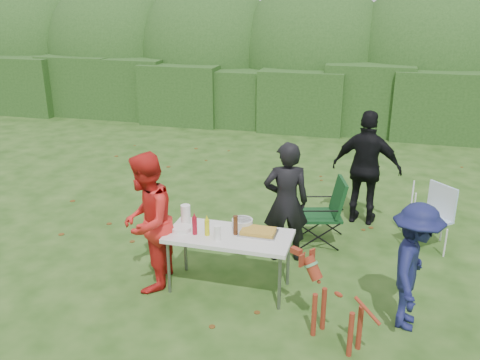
% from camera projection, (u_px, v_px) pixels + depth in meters
% --- Properties ---
extents(ground, '(80.00, 80.00, 0.00)m').
position_uv_depth(ground, '(209.00, 272.00, 6.68)').
color(ground, '#1E4211').
extents(hedge_row, '(22.00, 1.40, 1.70)m').
position_uv_depth(hedge_row, '(303.00, 98.00, 13.65)').
color(hedge_row, '#23471C').
rests_on(hedge_row, ground).
extents(shrub_backdrop, '(20.00, 2.60, 3.20)m').
position_uv_depth(shrub_backdrop, '(312.00, 62.00, 14.84)').
color(shrub_backdrop, '#3D6628').
rests_on(shrub_backdrop, ground).
extents(folding_table, '(1.50, 0.70, 0.74)m').
position_uv_depth(folding_table, '(229.00, 238.00, 6.09)').
color(folding_table, silver).
rests_on(folding_table, ground).
extents(person_cook, '(0.70, 0.56, 1.67)m').
position_uv_depth(person_cook, '(286.00, 202.00, 6.76)').
color(person_cook, black).
rests_on(person_cook, ground).
extents(person_red_jacket, '(0.77, 0.92, 1.72)m').
position_uv_depth(person_red_jacket, '(147.00, 222.00, 6.10)').
color(person_red_jacket, red).
rests_on(person_red_jacket, ground).
extents(person_black_puffy, '(1.12, 0.60, 1.82)m').
position_uv_depth(person_black_puffy, '(367.00, 168.00, 7.88)').
color(person_black_puffy, black).
rests_on(person_black_puffy, ground).
extents(child, '(0.66, 0.99, 1.43)m').
position_uv_depth(child, '(414.00, 267.00, 5.38)').
color(child, '#151A49').
rests_on(child, ground).
extents(dog, '(0.98, 0.79, 0.87)m').
position_uv_depth(dog, '(338.00, 306.00, 5.20)').
color(dog, maroon).
rests_on(dog, ground).
extents(camping_chair, '(0.77, 0.77, 1.00)m').
position_uv_depth(camping_chair, '(322.00, 212.00, 7.32)').
color(camping_chair, '#113D1A').
rests_on(camping_chair, ground).
extents(lawn_chair, '(0.77, 0.77, 0.93)m').
position_uv_depth(lawn_chair, '(429.00, 217.00, 7.21)').
color(lawn_chair, '#68A8E1').
rests_on(lawn_chair, ground).
extents(food_tray, '(0.45, 0.30, 0.02)m').
position_uv_depth(food_tray, '(258.00, 233.00, 6.08)').
color(food_tray, '#B7B7BA').
rests_on(food_tray, folding_table).
extents(focaccia_bread, '(0.40, 0.26, 0.04)m').
position_uv_depth(focaccia_bread, '(258.00, 231.00, 6.07)').
color(focaccia_bread, gold).
rests_on(focaccia_bread, food_tray).
extents(mustard_bottle, '(0.06, 0.06, 0.20)m').
position_uv_depth(mustard_bottle, '(207.00, 227.00, 6.02)').
color(mustard_bottle, '#C9C912').
rests_on(mustard_bottle, folding_table).
extents(ketchup_bottle, '(0.06, 0.06, 0.22)m').
position_uv_depth(ketchup_bottle, '(195.00, 226.00, 6.04)').
color(ketchup_bottle, maroon).
rests_on(ketchup_bottle, folding_table).
extents(beer_bottle, '(0.06, 0.06, 0.24)m').
position_uv_depth(beer_bottle, '(235.00, 225.00, 6.03)').
color(beer_bottle, '#47230F').
rests_on(beer_bottle, folding_table).
extents(paper_towel_roll, '(0.12, 0.12, 0.26)m').
position_uv_depth(paper_towel_roll, '(186.00, 215.00, 6.29)').
color(paper_towel_roll, white).
rests_on(paper_towel_roll, folding_table).
extents(cup_stack, '(0.08, 0.08, 0.18)m').
position_uv_depth(cup_stack, '(217.00, 233.00, 5.90)').
color(cup_stack, white).
rests_on(cup_stack, folding_table).
extents(pasta_bowl, '(0.26, 0.26, 0.10)m').
position_uv_depth(pasta_bowl, '(242.00, 223.00, 6.25)').
color(pasta_bowl, silver).
rests_on(pasta_bowl, folding_table).
extents(plate_stack, '(0.24, 0.24, 0.05)m').
position_uv_depth(plate_stack, '(181.00, 229.00, 6.16)').
color(plate_stack, white).
rests_on(plate_stack, folding_table).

